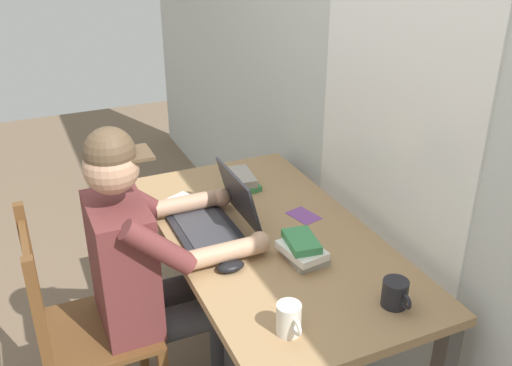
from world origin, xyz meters
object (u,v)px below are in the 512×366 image
at_px(wooden_chair, 83,332).
at_px(coffee_mug_white, 289,319).
at_px(coffee_mug_dark, 395,293).
at_px(book_stack_side, 303,250).
at_px(desk, 270,256).
at_px(landscape_photo_print, 304,216).
at_px(computer_mouse, 231,266).
at_px(seated_person, 152,264).
at_px(laptop, 219,216).
at_px(book_stack_main, 241,180).

relative_size(wooden_chair, coffee_mug_white, 8.32).
relative_size(coffee_mug_dark, book_stack_side, 0.62).
bearing_deg(coffee_mug_dark, desk, -162.46).
xyz_separation_m(coffee_mug_dark, landscape_photo_print, (-0.63, 0.01, -0.04)).
bearing_deg(computer_mouse, seated_person, -137.92).
distance_m(seated_person, landscape_photo_print, 0.64).
distance_m(desk, landscape_photo_print, 0.22).
height_order(desk, coffee_mug_dark, coffee_mug_dark).
bearing_deg(book_stack_side, computer_mouse, -98.71).
bearing_deg(wooden_chair, seated_person, 90.00).
bearing_deg(laptop, computer_mouse, -12.86).
xyz_separation_m(coffee_mug_dark, book_stack_main, (-0.98, -0.11, -0.02)).
bearing_deg(book_stack_main, book_stack_side, -2.53).
distance_m(laptop, coffee_mug_dark, 0.75).
distance_m(coffee_mug_white, book_stack_main, 0.99).
distance_m(coffee_mug_white, book_stack_side, 0.40).
height_order(coffee_mug_dark, book_stack_main, coffee_mug_dark).
height_order(desk, wooden_chair, wooden_chair).
bearing_deg(seated_person, book_stack_main, 124.52).
bearing_deg(landscape_photo_print, book_stack_side, -43.25).
bearing_deg(book_stack_main, coffee_mug_dark, 6.62).
height_order(laptop, book_stack_side, laptop).
distance_m(laptop, landscape_photo_print, 0.36).
relative_size(laptop, book_stack_main, 1.61).
relative_size(book_stack_main, book_stack_side, 1.06).
bearing_deg(coffee_mug_dark, coffee_mug_white, -93.33).
bearing_deg(landscape_photo_print, laptop, -111.98).
height_order(coffee_mug_white, coffee_mug_dark, coffee_mug_white).
distance_m(desk, book_stack_side, 0.25).
bearing_deg(laptop, desk, 52.51).
height_order(wooden_chair, book_stack_side, wooden_chair).
bearing_deg(seated_person, coffee_mug_white, 22.90).
height_order(desk, coffee_mug_white, coffee_mug_white).
xyz_separation_m(laptop, book_stack_main, (-0.31, 0.22, -0.02)).
height_order(seated_person, laptop, seated_person).
bearing_deg(laptop, landscape_photo_print, 82.11).
distance_m(book_stack_main, book_stack_side, 0.63).
relative_size(computer_mouse, landscape_photo_print, 0.77).
distance_m(seated_person, book_stack_side, 0.57).
bearing_deg(desk, book_stack_side, 8.92).
xyz_separation_m(wooden_chair, computer_mouse, (0.24, 0.50, 0.31)).
distance_m(wooden_chair, book_stack_main, 0.92).
height_order(coffee_mug_white, book_stack_side, coffee_mug_white).
xyz_separation_m(computer_mouse, coffee_mug_dark, (0.39, 0.40, 0.03)).
xyz_separation_m(computer_mouse, landscape_photo_print, (-0.24, 0.42, -0.02)).
bearing_deg(desk, coffee_mug_dark, 17.54).
relative_size(desk, coffee_mug_dark, 11.65).
height_order(coffee_mug_dark, book_stack_side, coffee_mug_dark).
distance_m(wooden_chair, coffee_mug_white, 0.88).
distance_m(desk, computer_mouse, 0.30).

